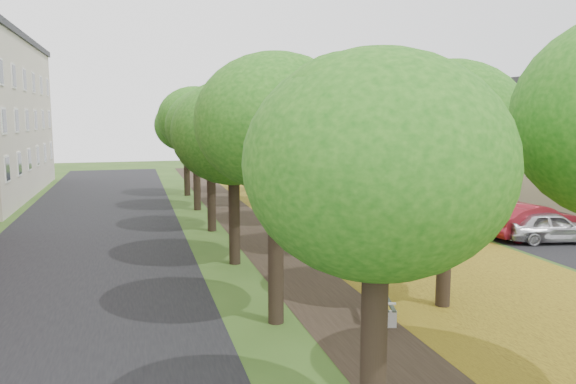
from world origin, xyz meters
TOP-DOWN VIEW (x-y plane):
  - street_asphalt at (-7.50, 15.00)m, footprint 8.00×70.00m
  - footpath at (0.00, 15.00)m, footprint 3.20×70.00m
  - leaf_verge at (5.00, 15.00)m, footprint 7.50×70.00m
  - parking_lot at (13.50, 16.00)m, footprint 9.00×16.00m
  - tree_row_west at (-2.20, 15.00)m, footprint 4.23×34.23m
  - tree_row_east at (2.60, 15.00)m, footprint 4.23×34.23m
  - bench at (0.53, 5.70)m, footprint 0.97×1.87m
  - car_silver at (11.15, 11.87)m, footprint 4.14×2.33m
  - car_red at (11.00, 12.87)m, footprint 4.71×2.14m
  - car_grey at (11.00, 15.76)m, footprint 5.12×3.34m
  - car_white at (11.80, 17.48)m, footprint 4.94×3.16m

SIDE VIEW (x-z plane):
  - street_asphalt at x=-7.50m, z-range 0.00..0.01m
  - parking_lot at x=13.50m, z-range 0.00..0.01m
  - footpath at x=0.00m, z-range 0.00..0.01m
  - leaf_verge at x=5.00m, z-range 0.00..0.01m
  - bench at x=0.53m, z-range 0.02..0.86m
  - car_white at x=11.80m, z-range 0.00..1.27m
  - car_silver at x=11.15m, z-range 0.00..1.33m
  - car_grey at x=11.00m, z-range 0.00..1.38m
  - car_red at x=11.00m, z-range 0.00..1.50m
  - tree_row_west at x=-2.20m, z-range 1.51..8.20m
  - tree_row_east at x=2.60m, z-range 1.51..8.20m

